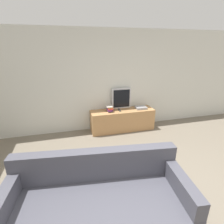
# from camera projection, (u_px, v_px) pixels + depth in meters

# --- Properties ---
(ground_plane) EXTENTS (14.00, 14.00, 0.00)m
(ground_plane) POSITION_uv_depth(u_px,v_px,m) (150.00, 224.00, 2.26)
(ground_plane) COLOR #756B5B
(wall_back) EXTENTS (9.00, 0.06, 2.60)m
(wall_back) POSITION_uv_depth(u_px,v_px,m) (101.00, 82.00, 4.56)
(wall_back) COLOR silver
(wall_back) RESTS_ON ground_plane
(tv_stand) EXTENTS (1.71, 0.48, 0.57)m
(tv_stand) POSITION_uv_depth(u_px,v_px,m) (122.00, 120.00, 4.77)
(tv_stand) COLOR tan
(tv_stand) RESTS_ON ground_plane
(television) EXTENTS (0.53, 0.09, 0.56)m
(television) POSITION_uv_depth(u_px,v_px,m) (121.00, 98.00, 4.76)
(television) COLOR silver
(television) RESTS_ON tv_stand
(couch) EXTENTS (2.25, 1.15, 0.90)m
(couch) POSITION_uv_depth(u_px,v_px,m) (98.00, 206.00, 2.15)
(couch) COLOR #474751
(couch) RESTS_ON ground_plane
(book_stack) EXTENTS (0.17, 0.23, 0.14)m
(book_stack) POSITION_uv_depth(u_px,v_px,m) (110.00, 109.00, 4.56)
(book_stack) COLOR black
(book_stack) RESTS_ON tv_stand
(remote_on_stand) EXTENTS (0.05, 0.18, 0.02)m
(remote_on_stand) POSITION_uv_depth(u_px,v_px,m) (119.00, 110.00, 4.64)
(remote_on_stand) COLOR #2D2D2D
(remote_on_stand) RESTS_ON tv_stand
(set_top_box) EXTENTS (0.30, 0.23, 0.06)m
(set_top_box) POSITION_uv_depth(u_px,v_px,m) (141.00, 108.00, 4.78)
(set_top_box) COLOR #99999E
(set_top_box) RESTS_ON tv_stand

